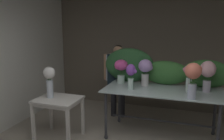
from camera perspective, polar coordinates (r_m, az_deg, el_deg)
ground_plane at (r=4.46m, az=5.52°, el=-15.51°), size 7.60×7.60×0.00m
wall_back at (r=5.71m, az=9.88°, el=5.88°), size 4.88×0.12×2.99m
wall_left at (r=5.15m, az=-21.66°, el=4.75°), size 0.12×3.57×2.99m
display_table_glass at (r=4.25m, az=11.85°, el=-6.16°), size 1.99×0.98×0.88m
side_table_white at (r=4.26m, az=-12.73°, el=-7.86°), size 0.75×0.62×0.72m
florist at (r=5.04m, az=1.41°, el=-0.76°), size 0.64×0.24×1.55m
foliage_backdrop at (r=4.53m, az=10.95°, el=0.18°), size 2.29×0.31×0.65m
vase_blush_lilies at (r=4.21m, az=21.85°, el=-0.56°), size 0.26×0.25×0.52m
vase_coral_tulips at (r=3.73m, az=18.76°, el=-1.43°), size 0.25×0.24×0.55m
vase_rosy_anemones at (r=4.10m, az=17.94°, el=-1.17°), size 0.22×0.19×0.45m
vase_fuchsia_snapdragons at (r=4.50m, az=2.14°, el=0.39°), size 0.25×0.25×0.45m
vase_lilac_roses at (r=4.33m, az=7.99°, el=0.06°), size 0.26×0.25×0.48m
vase_violet_ranunculus at (r=4.09m, az=4.52°, el=-1.04°), size 0.19×0.16×0.44m
vase_white_roses_tall at (r=4.23m, az=-14.69°, el=-2.24°), size 0.20×0.20×0.54m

